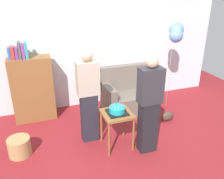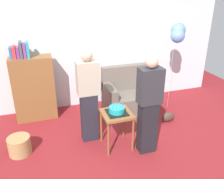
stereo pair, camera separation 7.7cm
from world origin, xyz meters
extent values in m
plane|color=maroon|center=(0.00, 0.00, 0.00)|extent=(8.00, 8.00, 0.00)
cube|color=silver|center=(0.00, 2.05, 1.35)|extent=(6.00, 0.10, 2.70)
cube|color=#6B6056|center=(0.62, 1.37, 0.20)|extent=(1.10, 0.70, 0.40)
cube|color=#6B6056|center=(0.62, 1.64, 0.68)|extent=(1.10, 0.16, 0.56)
cube|color=#6B6056|center=(0.15, 1.37, 0.52)|extent=(0.16, 0.70, 0.24)
cube|color=#6B6056|center=(1.09, 1.37, 0.52)|extent=(0.16, 0.70, 0.24)
cube|color=brown|center=(-1.33, 1.69, 0.65)|extent=(0.80, 0.36, 1.30)
cube|color=#3366B7|center=(-1.65, 1.69, 1.41)|extent=(0.04, 0.17, 0.22)
cube|color=red|center=(-1.59, 1.69, 1.41)|extent=(0.06, 0.22, 0.23)
cube|color=#7F3D93|center=(-1.52, 1.69, 1.41)|extent=(0.06, 0.19, 0.21)
cube|color=#4C4C51|center=(-1.46, 1.69, 1.45)|extent=(0.05, 0.25, 0.30)
cube|color=#7F3D93|center=(-1.40, 1.69, 1.43)|extent=(0.05, 0.23, 0.26)
cube|color=teal|center=(-1.34, 1.69, 1.45)|extent=(0.05, 0.25, 0.29)
cube|color=brown|center=(-0.08, 0.25, 0.62)|extent=(0.48, 0.48, 0.04)
cylinder|color=brown|center=(-0.29, 0.04, 0.30)|extent=(0.04, 0.04, 0.60)
cylinder|color=brown|center=(0.13, 0.04, 0.30)|extent=(0.04, 0.04, 0.60)
cylinder|color=brown|center=(-0.29, 0.46, 0.30)|extent=(0.04, 0.04, 0.60)
cylinder|color=brown|center=(0.13, 0.46, 0.30)|extent=(0.04, 0.04, 0.60)
cube|color=black|center=(-0.08, 0.25, 0.65)|extent=(0.32, 0.32, 0.02)
cylinder|color=teal|center=(-0.08, 0.25, 0.70)|extent=(0.26, 0.26, 0.09)
cylinder|color=#EA668C|center=(0.02, 0.25, 0.78)|extent=(0.01, 0.01, 0.06)
cylinder|color=#EA668C|center=(-0.03, 0.29, 0.77)|extent=(0.01, 0.01, 0.05)
cylinder|color=#66B2E5|center=(-0.07, 0.32, 0.77)|extent=(0.01, 0.01, 0.05)
cylinder|color=#EA668C|center=(-0.13, 0.30, 0.78)|extent=(0.01, 0.01, 0.06)
cylinder|color=#EA668C|center=(-0.17, 0.24, 0.77)|extent=(0.01, 0.01, 0.05)
cylinder|color=#F2CC4C|center=(-0.13, 0.19, 0.77)|extent=(0.01, 0.01, 0.05)
cylinder|color=#F2CC4C|center=(-0.08, 0.17, 0.77)|extent=(0.01, 0.01, 0.05)
cylinder|color=#EA668C|center=(-0.01, 0.20, 0.77)|extent=(0.01, 0.01, 0.06)
cube|color=#23232D|center=(-0.46, 0.60, 0.44)|extent=(0.28, 0.20, 0.88)
cube|color=#B2A893|center=(-0.46, 0.60, 1.16)|extent=(0.36, 0.22, 0.56)
sphere|color=#D1A889|center=(-0.46, 0.60, 1.53)|extent=(0.19, 0.19, 0.19)
cube|color=black|center=(0.36, -0.01, 0.44)|extent=(0.28, 0.20, 0.88)
cube|color=#2D2D33|center=(0.36, -0.01, 1.16)|extent=(0.36, 0.22, 0.56)
sphere|color=#D1A889|center=(0.36, -0.01, 1.53)|extent=(0.19, 0.19, 0.19)
cylinder|color=#A88451|center=(-1.64, 0.54, 0.15)|extent=(0.36, 0.36, 0.30)
ellipsoid|color=#473328|center=(1.18, 0.68, 0.10)|extent=(0.28, 0.14, 0.20)
cylinder|color=silver|center=(1.50, 1.24, 0.78)|extent=(0.00, 0.00, 1.56)
sphere|color=#668ED6|center=(1.61, 1.30, 1.71)|extent=(0.30, 0.30, 0.30)
sphere|color=#668ED6|center=(1.55, 1.21, 1.62)|extent=(0.28, 0.28, 0.28)
camera|label=1|loc=(-1.27, -2.90, 2.51)|focal=37.91mm
camera|label=2|loc=(-1.20, -2.93, 2.51)|focal=37.91mm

